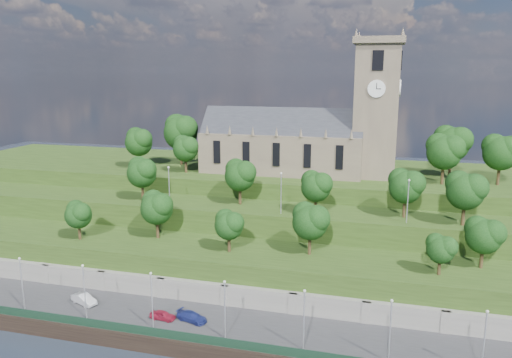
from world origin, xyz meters
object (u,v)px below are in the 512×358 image
(car_middle, at_px, (84,299))
(car_right, at_px, (192,317))
(church, at_px, (307,136))
(car_left, at_px, (163,315))

(car_middle, bearing_deg, car_right, -70.26)
(car_right, bearing_deg, car_middle, 103.75)
(church, relative_size, car_right, 8.76)
(car_middle, distance_m, car_right, 17.11)
(car_middle, xyz_separation_m, car_right, (17.10, -0.72, -0.09))
(church, height_order, car_middle, church)
(church, bearing_deg, car_middle, -122.93)
(church, bearing_deg, car_left, -107.11)
(car_middle, bearing_deg, church, -10.79)
(church, relative_size, car_left, 10.83)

